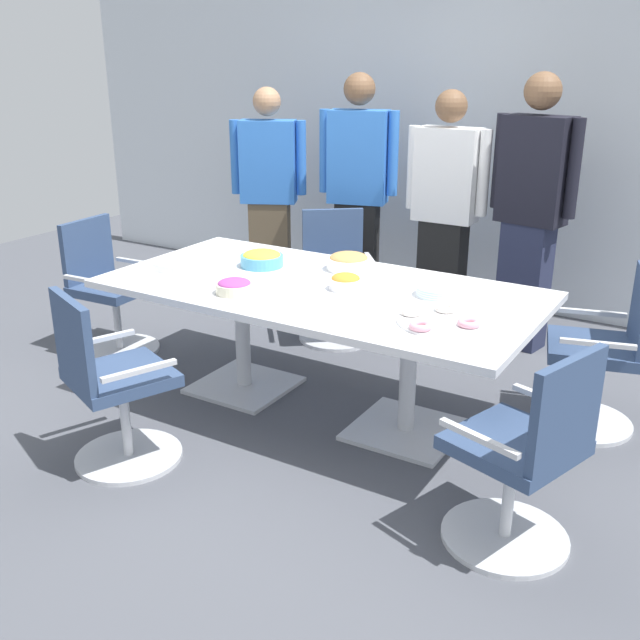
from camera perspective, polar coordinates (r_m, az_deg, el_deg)
name	(u,v)px	position (r m, az deg, el deg)	size (l,w,h in m)	color
ground_plane	(320,409)	(4.31, 0.00, -6.94)	(10.00, 10.00, 0.01)	#4C4F56
back_wall	(479,128)	(6.05, 12.28, 14.43)	(8.00, 0.10, 2.80)	silver
conference_table	(320,307)	(4.06, 0.00, 0.99)	(2.40, 1.20, 0.75)	white
office_chair_0	(335,283)	(5.23, 1.22, 2.90)	(0.76, 0.76, 0.91)	silver
office_chair_1	(109,294)	(5.19, -16.16, 1.95)	(0.57, 0.57, 0.91)	silver
office_chair_2	(112,389)	(3.74, -15.97, -5.23)	(0.70, 0.70, 0.91)	silver
office_chair_3	(524,461)	(3.12, 15.64, -10.58)	(0.68, 0.68, 0.91)	silver
office_chair_4	(601,358)	(4.23, 21.10, -2.81)	(0.66, 0.66, 0.91)	silver
person_standing_0	(269,193)	(6.02, -4.00, 9.90)	(0.58, 0.39, 1.71)	brown
person_standing_1	(358,191)	(5.69, 2.96, 10.03)	(0.61, 0.33, 1.83)	black
person_standing_2	(445,210)	(5.35, 9.75, 8.47)	(0.61, 0.22, 1.73)	black
person_standing_3	(531,209)	(5.13, 16.15, 8.31)	(0.61, 0.30, 1.85)	#232842
snack_bowl_cookies	(349,261)	(4.32, 2.25, 4.60)	(0.26, 0.26, 0.10)	white
snack_bowl_chips_orange	(346,282)	(3.96, 2.01, 3.01)	(0.18, 0.18, 0.09)	white
snack_bowl_chips_yellow	(262,258)	(4.40, -4.57, 4.82)	(0.26, 0.26, 0.10)	#4C9EC6
snack_bowl_candy_mix	(234,286)	(3.92, -6.71, 2.63)	(0.20, 0.20, 0.08)	beige
donut_platter	(437,320)	(3.51, 9.16, 0.02)	(0.40, 0.40, 0.04)	white
plate_stack	(437,291)	(3.90, 9.15, 2.25)	(0.23, 0.23, 0.05)	white
napkin_pile	(173,266)	(4.40, -11.37, 4.14)	(0.17, 0.17, 0.05)	white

